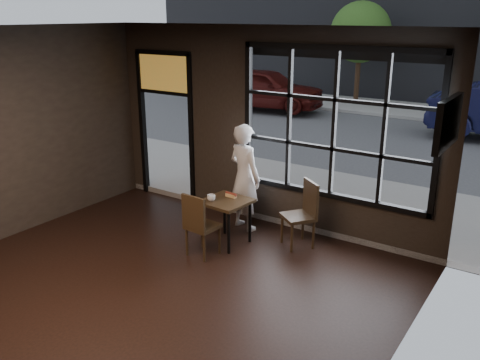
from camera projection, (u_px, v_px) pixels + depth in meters
The scene contains 15 objects.
floor at pixel (107, 318), 5.91m from camera, with size 6.00×7.00×0.02m, color black.
ceiling at pixel (79, 30), 4.90m from camera, with size 6.00×7.00×0.02m, color black.
wall_right at pixel (365, 259), 3.82m from camera, with size 0.04×7.00×3.20m, color black.
window_frame at pixel (334, 125), 7.47m from camera, with size 3.06×0.12×2.28m, color black.
stained_transom at pixel (164, 73), 9.04m from camera, with size 1.20×0.06×0.70m, color orange.
street_asphalt at pixel (480, 86), 24.85m from camera, with size 60.00×41.00×0.04m, color #545456.
cafe_table at pixel (227, 222), 7.70m from camera, with size 0.65×0.65×0.71m, color black.
chair_near at pixel (203, 224), 7.29m from camera, with size 0.41×0.41×0.96m, color black.
chair_window at pixel (298, 215), 7.56m from camera, with size 0.44×0.44×1.00m, color black.
man at pixel (245, 177), 8.11m from camera, with size 0.63×0.42×1.73m, color silver.
hotdog at pixel (231, 195), 7.70m from camera, with size 0.20×0.08×0.06m, color tan, non-canonical shape.
cup at pixel (211, 198), 7.54m from camera, with size 0.12×0.12×0.10m, color silver.
tv at pixel (448, 123), 5.84m from camera, with size 0.11×1.01×0.59m, color black.
maroon_car at pixel (265, 88), 18.05m from camera, with size 1.69×4.19×1.43m, color #450F0D.
tree_left at pixel (360, 32), 18.77m from camera, with size 2.23×2.23×3.80m.
Camera 1 is at (4.13, -3.38, 3.36)m, focal length 38.00 mm.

